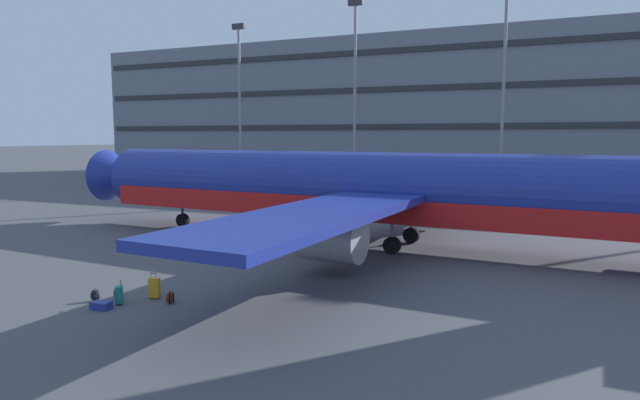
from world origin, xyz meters
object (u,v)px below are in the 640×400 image
Objects in this scene: suitcase_teal at (155,288)px; suitcase_silver at (101,305)px; backpack_purple at (118,293)px; backpack_laid_flat at (95,296)px; backpack_orange at (170,298)px; suitcase_scuffed at (119,295)px; airliner at (385,191)px.

suitcase_teal is 1.36× the size of suitcase_silver.
backpack_purple is at bearing 106.67° from suitcase_silver.
backpack_purple is 1.07× the size of backpack_laid_flat.
backpack_laid_flat is (-0.56, -0.56, -0.02)m from backpack_purple.
backpack_purple is at bearing -171.71° from backpack_orange.
backpack_laid_flat reaches higher than suitcase_silver.
backpack_purple is at bearing 136.92° from suitcase_scuffed.
backpack_purple is (-0.35, 1.18, 0.09)m from suitcase_silver.
backpack_orange is (1.61, 0.79, -0.14)m from suitcase_scuffed.
backpack_purple is (-1.22, -0.58, -0.19)m from suitcase_teal.
suitcase_silver is at bearing -112.08° from airliner.
backpack_laid_flat is at bearing -147.27° from suitcase_teal.
suitcase_scuffed reaches higher than backpack_laid_flat.
suitcase_scuffed reaches higher than suitcase_silver.
suitcase_scuffed is at bearing -43.08° from backpack_purple.
backpack_orange reaches higher than suitcase_silver.
suitcase_silver is (-5.91, -14.58, -2.93)m from airliner.
airliner reaches higher than backpack_laid_flat.
airliner is at bearing 63.91° from backpack_laid_flat.
airliner is 86.64× the size of backpack_orange.
backpack_laid_flat is at bearing -175.95° from suitcase_scuffed.
airliner is 42.90× the size of suitcase_teal.
suitcase_scuffed is 1.19× the size of suitcase_silver.
airliner is 15.26m from suitcase_scuffed.
suitcase_scuffed is 0.88× the size of suitcase_teal.
suitcase_silver is at bearing -139.89° from backpack_orange.
airliner is at bearing 67.48° from suitcase_scuffed.
backpack_purple is 0.79m from backpack_laid_flat.
airliner reaches higher than backpack_purple.
suitcase_teal is (-5.05, -12.81, -2.65)m from airliner.
airliner is 83.10× the size of backpack_purple.
suitcase_teal is 0.97m from backpack_orange.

